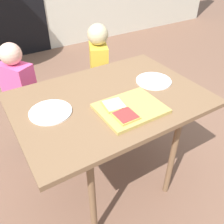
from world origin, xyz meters
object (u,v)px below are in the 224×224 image
Objects in this scene: pizza_slice_near_left at (126,116)px; child_right at (99,73)px; pizza_slice_far_left at (114,105)px; child_left at (22,96)px; cutting_board at (130,108)px; dining_table at (110,107)px; plate_white_right at (154,81)px; plate_white_left at (51,112)px.

child_right is (0.32, 0.87, -0.22)m from pizza_slice_near_left.
child_left is at bearing 113.88° from pizza_slice_far_left.
cutting_board is 0.97m from child_left.
pizza_slice_far_left is 0.85m from child_right.
child_right is at bearing -2.35° from child_left.
child_left is (-0.35, 0.90, -0.25)m from pizza_slice_near_left.
plate_white_right is at bearing 1.66° from dining_table.
pizza_slice_far_left is at bearing -66.12° from child_left.
child_left is (-0.35, 0.78, -0.25)m from pizza_slice_far_left.
pizza_slice_near_left is (-0.07, -0.06, 0.02)m from cutting_board.
dining_table is 0.25m from pizza_slice_near_left.
dining_table is 9.60× the size of pizza_slice_near_left.
child_right reaches higher than dining_table.
child_left is at bearing 137.78° from plate_white_right.
cutting_board is at bearing -63.55° from child_left.
pizza_slice_near_left reaches higher than plate_white_right.
pizza_slice_far_left is (-0.07, 0.06, 0.02)m from cutting_board.
cutting_board is at bearing -38.35° from pizza_slice_far_left.
child_right reaches higher than cutting_board.
cutting_board reaches higher than plate_white_right.
dining_table is at bearing -178.34° from plate_white_right.
child_right reaches higher than pizza_slice_far_left.
child_right reaches higher than child_left.
pizza_slice_far_left is at bearing -25.92° from plate_white_left.
dining_table is 8.53× the size of pizza_slice_far_left.
pizza_slice_far_left is at bearing -113.16° from child_right.
pizza_slice_near_left is at bearing -140.94° from cutting_board.
pizza_slice_near_left is 0.51× the size of plate_white_left.
pizza_slice_far_left reaches higher than plate_white_right.
cutting_board is 0.35× the size of child_right.
plate_white_right is (0.38, 0.23, -0.02)m from pizza_slice_near_left.
dining_table is at bearing 69.47° from pizza_slice_far_left.
child_left is at bearing 111.10° from pizza_slice_near_left.
pizza_slice_far_left reaches higher than dining_table.
cutting_board is 0.43m from plate_white_left.
child_left reaches higher than pizza_slice_far_left.
child_left reaches higher than plate_white_right.
plate_white_left is (-0.31, 0.26, -0.02)m from pizza_slice_near_left.
plate_white_right is at bearing -2.40° from plate_white_left.
plate_white_left is 0.67m from child_left.
pizza_slice_near_left is at bearing -90.33° from pizza_slice_far_left.
pizza_slice_near_left reaches higher than plate_white_left.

